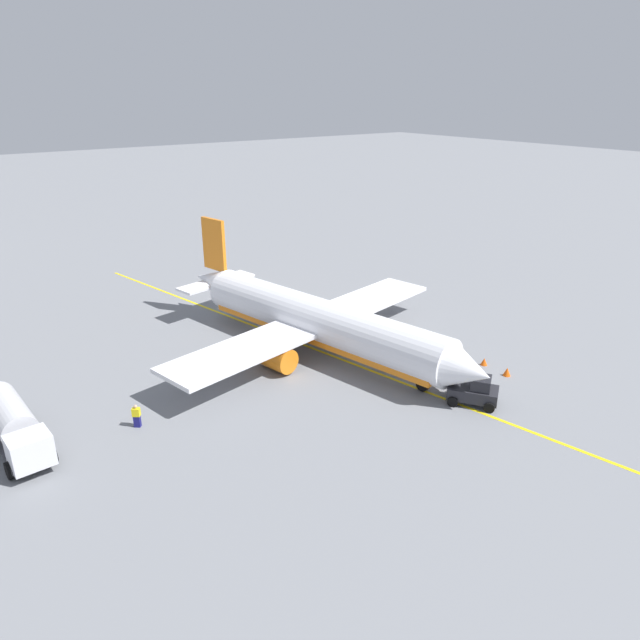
# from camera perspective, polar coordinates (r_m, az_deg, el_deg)

# --- Properties ---
(ground_plane) EXTENTS (400.00, 400.00, 0.00)m
(ground_plane) POSITION_cam_1_polar(r_m,az_deg,el_deg) (51.92, 0.00, -3.08)
(ground_plane) COLOR slate
(airplane) EXTENTS (33.76, 30.15, 9.89)m
(airplane) POSITION_cam_1_polar(r_m,az_deg,el_deg) (51.12, -0.39, -0.11)
(airplane) COLOR white
(airplane) RESTS_ON ground
(fuel_tanker) EXTENTS (9.57, 3.29, 3.15)m
(fuel_tanker) POSITION_cam_1_polar(r_m,az_deg,el_deg) (42.76, -27.81, -9.05)
(fuel_tanker) COLOR #2D2D33
(fuel_tanker) RESTS_ON ground
(pushback_tug) EXTENTS (4.10, 3.81, 2.20)m
(pushback_tug) POSITION_cam_1_polar(r_m,az_deg,el_deg) (44.73, 14.90, -6.75)
(pushback_tug) COLOR #232328
(pushback_tug) RESTS_ON ground
(refueling_worker) EXTENTS (0.61, 0.63, 1.71)m
(refueling_worker) POSITION_cam_1_polar(r_m,az_deg,el_deg) (42.48, -17.53, -8.98)
(refueling_worker) COLOR navy
(refueling_worker) RESTS_ON ground
(safety_cone_nose) EXTENTS (0.58, 0.58, 0.64)m
(safety_cone_nose) POSITION_cam_1_polar(r_m,az_deg,el_deg) (51.20, 15.78, -3.94)
(safety_cone_nose) COLOR #F2590F
(safety_cone_nose) RESTS_ON ground
(safety_cone_wingtip) EXTENTS (0.63, 0.63, 0.70)m
(safety_cone_wingtip) POSITION_cam_1_polar(r_m,az_deg,el_deg) (49.89, 17.85, -4.85)
(safety_cone_wingtip) COLOR #F2590F
(safety_cone_wingtip) RESTS_ON ground
(taxi_line_marking) EXTENTS (69.08, 14.27, 0.01)m
(taxi_line_marking) POSITION_cam_1_polar(r_m,az_deg,el_deg) (51.92, 0.00, -3.07)
(taxi_line_marking) COLOR yellow
(taxi_line_marking) RESTS_ON ground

